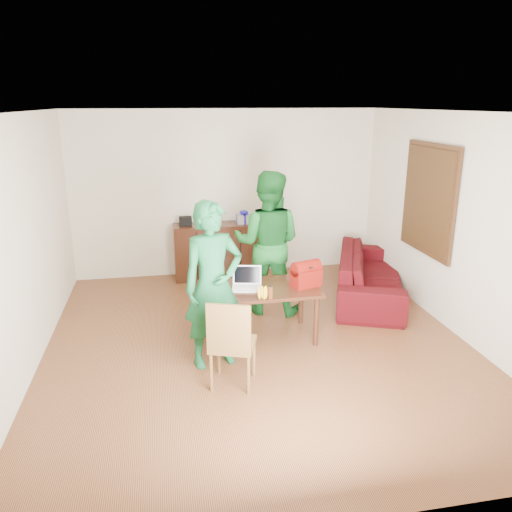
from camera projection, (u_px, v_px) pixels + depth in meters
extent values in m
cube|color=#421F10|center=(258.00, 347.00, 6.05)|extent=(5.00, 5.50, 0.10)
cube|color=white|center=(258.00, 107.00, 5.22)|extent=(5.00, 5.50, 0.10)
cube|color=beige|center=(226.00, 193.00, 8.26)|extent=(5.00, 0.10, 2.70)
cube|color=beige|center=(346.00, 354.00, 3.01)|extent=(5.00, 0.10, 2.70)
cube|color=beige|center=(18.00, 248.00, 5.18)|extent=(0.10, 5.50, 2.70)
cube|color=beige|center=(463.00, 226.00, 6.09)|extent=(0.10, 5.50, 2.70)
cube|color=#3F2614|center=(429.00, 199.00, 6.67)|extent=(0.04, 1.28, 1.48)
cube|color=#4F2F17|center=(427.00, 200.00, 6.66)|extent=(0.01, 1.18, 1.36)
cube|color=black|center=(217.00, 251.00, 8.22)|extent=(1.40, 0.45, 0.90)
cube|color=black|center=(185.00, 221.00, 7.98)|extent=(0.20, 0.14, 0.14)
cube|color=#A3A2AC|center=(244.00, 219.00, 8.14)|extent=(0.24, 0.22, 0.14)
ellipsoid|color=#181799|center=(244.00, 212.00, 8.11)|extent=(0.14, 0.14, 0.07)
cube|color=black|center=(259.00, 289.00, 6.00)|extent=(1.42, 0.81, 0.04)
cylinder|color=black|center=(211.00, 330.00, 5.68)|extent=(0.06, 0.06, 0.62)
cylinder|color=black|center=(316.00, 321.00, 5.92)|extent=(0.06, 0.06, 0.62)
cylinder|color=black|center=(205.00, 308.00, 6.28)|extent=(0.06, 0.06, 0.62)
cylinder|color=black|center=(301.00, 301.00, 6.51)|extent=(0.06, 0.06, 0.62)
cube|color=brown|center=(233.00, 344.00, 5.06)|extent=(0.55, 0.54, 0.05)
cube|color=brown|center=(229.00, 328.00, 4.80)|extent=(0.42, 0.17, 0.50)
imported|color=#155F32|center=(213.00, 285.00, 5.34)|extent=(0.76, 0.60, 1.84)
imported|color=#13561D|center=(268.00, 243.00, 6.73)|extent=(1.15, 1.03, 1.95)
cube|color=white|center=(247.00, 288.00, 5.95)|extent=(0.39, 0.30, 0.02)
cube|color=black|center=(247.00, 278.00, 5.91)|extent=(0.35, 0.15, 0.22)
cylinder|color=#572814|center=(270.00, 292.00, 5.64)|extent=(0.07, 0.07, 0.16)
cube|color=maroon|center=(306.00, 276.00, 6.00)|extent=(0.39, 0.30, 0.25)
imported|color=#400817|center=(370.00, 274.00, 7.44)|extent=(1.70, 2.49, 0.68)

